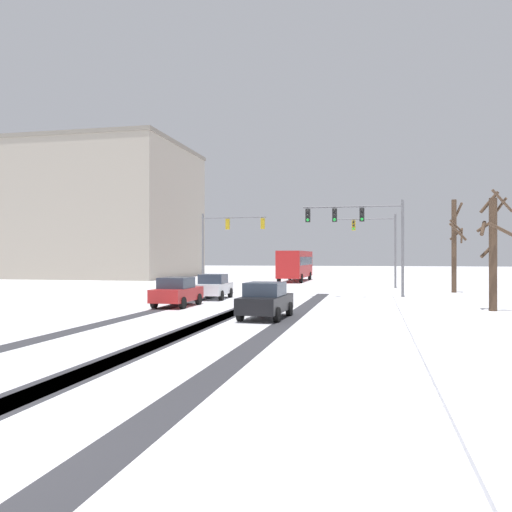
{
  "coord_description": "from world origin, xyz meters",
  "views": [
    {
      "loc": [
        6.32,
        -6.29,
        2.77
      ],
      "look_at": [
        0.0,
        22.21,
        2.8
      ],
      "focal_mm": 37.26,
      "sensor_mm": 36.0,
      "label": 1
    }
  ],
  "objects_px": {
    "traffic_signal_far_right": "(379,238)",
    "traffic_signal_near_right": "(362,226)",
    "car_black_third": "(266,300)",
    "office_building_far_left_block": "(80,213)",
    "bare_tree_sidewalk_far": "(455,243)",
    "bus_oncoming": "(295,263)",
    "car_white_lead": "(214,286)",
    "traffic_signal_far_left": "(224,235)",
    "bare_tree_sidewalk_mid": "(493,248)",
    "car_red_second": "(177,292)"
  },
  "relations": [
    {
      "from": "car_white_lead",
      "to": "car_black_third",
      "type": "bearing_deg",
      "value": -61.19
    },
    {
      "from": "traffic_signal_near_right",
      "to": "car_black_third",
      "type": "height_order",
      "value": "traffic_signal_near_right"
    },
    {
      "from": "traffic_signal_far_right",
      "to": "traffic_signal_near_right",
      "type": "height_order",
      "value": "same"
    },
    {
      "from": "bus_oncoming",
      "to": "traffic_signal_far_left",
      "type": "bearing_deg",
      "value": -104.43
    },
    {
      "from": "traffic_signal_far_right",
      "to": "car_black_third",
      "type": "height_order",
      "value": "traffic_signal_far_right"
    },
    {
      "from": "car_white_lead",
      "to": "bus_oncoming",
      "type": "relative_size",
      "value": 0.38
    },
    {
      "from": "car_black_third",
      "to": "office_building_far_left_block",
      "type": "relative_size",
      "value": 0.14
    },
    {
      "from": "traffic_signal_far_left",
      "to": "traffic_signal_near_right",
      "type": "bearing_deg",
      "value": -34.23
    },
    {
      "from": "bus_oncoming",
      "to": "bare_tree_sidewalk_far",
      "type": "relative_size",
      "value": 1.54
    },
    {
      "from": "bare_tree_sidewalk_far",
      "to": "office_building_far_left_block",
      "type": "xyz_separation_m",
      "value": [
        -45.49,
        22.84,
        5.0
      ]
    },
    {
      "from": "office_building_far_left_block",
      "to": "traffic_signal_near_right",
      "type": "bearing_deg",
      "value": -37.85
    },
    {
      "from": "car_black_third",
      "to": "bare_tree_sidewalk_mid",
      "type": "height_order",
      "value": "bare_tree_sidewalk_mid"
    },
    {
      "from": "traffic_signal_near_right",
      "to": "car_red_second",
      "type": "relative_size",
      "value": 1.61
    },
    {
      "from": "car_red_second",
      "to": "car_white_lead",
      "type": "bearing_deg",
      "value": 85.34
    },
    {
      "from": "bus_oncoming",
      "to": "office_building_far_left_block",
      "type": "relative_size",
      "value": 0.37
    },
    {
      "from": "traffic_signal_far_right",
      "to": "traffic_signal_far_left",
      "type": "relative_size",
      "value": 1.0
    },
    {
      "from": "bare_tree_sidewalk_mid",
      "to": "car_red_second",
      "type": "bearing_deg",
      "value": -175.71
    },
    {
      "from": "car_red_second",
      "to": "bare_tree_sidewalk_far",
      "type": "bearing_deg",
      "value": 42.55
    },
    {
      "from": "traffic_signal_near_right",
      "to": "bare_tree_sidewalk_far",
      "type": "relative_size",
      "value": 0.93
    },
    {
      "from": "traffic_signal_near_right",
      "to": "traffic_signal_far_right",
      "type": "bearing_deg",
      "value": 84.12
    },
    {
      "from": "traffic_signal_near_right",
      "to": "traffic_signal_far_left",
      "type": "height_order",
      "value": "same"
    },
    {
      "from": "car_white_lead",
      "to": "bare_tree_sidewalk_far",
      "type": "distance_m",
      "value": 19.3
    },
    {
      "from": "bare_tree_sidewalk_mid",
      "to": "office_building_far_left_block",
      "type": "xyz_separation_m",
      "value": [
        -45.33,
        36.96,
        5.6
      ]
    },
    {
      "from": "traffic_signal_far_right",
      "to": "bus_oncoming",
      "type": "distance_m",
      "value": 14.62
    },
    {
      "from": "traffic_signal_far_right",
      "to": "office_building_far_left_block",
      "type": "height_order",
      "value": "office_building_far_left_block"
    },
    {
      "from": "bus_oncoming",
      "to": "bare_tree_sidewalk_mid",
      "type": "relative_size",
      "value": 1.79
    },
    {
      "from": "traffic_signal_near_right",
      "to": "bus_oncoming",
      "type": "height_order",
      "value": "traffic_signal_near_right"
    },
    {
      "from": "car_white_lead",
      "to": "office_building_far_left_block",
      "type": "distance_m",
      "value": 44.58
    },
    {
      "from": "car_black_third",
      "to": "bare_tree_sidewalk_mid",
      "type": "xyz_separation_m",
      "value": [
        10.66,
        5.75,
        2.4
      ]
    },
    {
      "from": "car_white_lead",
      "to": "bus_oncoming",
      "type": "height_order",
      "value": "bus_oncoming"
    },
    {
      "from": "traffic_signal_far_right",
      "to": "traffic_signal_near_right",
      "type": "distance_m",
      "value": 12.17
    },
    {
      "from": "car_red_second",
      "to": "car_black_third",
      "type": "relative_size",
      "value": 0.98
    },
    {
      "from": "car_black_third",
      "to": "traffic_signal_near_right",
      "type": "bearing_deg",
      "value": 72.75
    },
    {
      "from": "car_red_second",
      "to": "bare_tree_sidewalk_mid",
      "type": "xyz_separation_m",
      "value": [
        16.59,
        1.24,
        2.4
      ]
    },
    {
      "from": "bare_tree_sidewalk_mid",
      "to": "traffic_signal_far_right",
      "type": "bearing_deg",
      "value": 106.02
    },
    {
      "from": "bare_tree_sidewalk_far",
      "to": "traffic_signal_far_left",
      "type": "bearing_deg",
      "value": 177.47
    },
    {
      "from": "bare_tree_sidewalk_far",
      "to": "office_building_far_left_block",
      "type": "bearing_deg",
      "value": 153.34
    },
    {
      "from": "traffic_signal_near_right",
      "to": "bus_oncoming",
      "type": "distance_m",
      "value": 24.76
    },
    {
      "from": "car_white_lead",
      "to": "bare_tree_sidewalk_mid",
      "type": "relative_size",
      "value": 0.68
    },
    {
      "from": "car_red_second",
      "to": "office_building_far_left_block",
      "type": "xyz_separation_m",
      "value": [
        -28.75,
        38.2,
        8.0
      ]
    },
    {
      "from": "bare_tree_sidewalk_far",
      "to": "office_building_far_left_block",
      "type": "relative_size",
      "value": 0.24
    },
    {
      "from": "traffic_signal_far_left",
      "to": "bare_tree_sidewalk_mid",
      "type": "distance_m",
      "value": 23.8
    },
    {
      "from": "traffic_signal_far_left",
      "to": "traffic_signal_far_right",
      "type": "bearing_deg",
      "value": 17.5
    },
    {
      "from": "traffic_signal_far_right",
      "to": "bare_tree_sidewalk_mid",
      "type": "height_order",
      "value": "traffic_signal_far_right"
    },
    {
      "from": "bus_oncoming",
      "to": "bare_tree_sidewalk_far",
      "type": "height_order",
      "value": "bare_tree_sidewalk_far"
    },
    {
      "from": "traffic_signal_far_left",
      "to": "bare_tree_sidewalk_mid",
      "type": "relative_size",
      "value": 1.05
    },
    {
      "from": "traffic_signal_far_left",
      "to": "bare_tree_sidewalk_far",
      "type": "relative_size",
      "value": 0.91
    },
    {
      "from": "car_white_lead",
      "to": "bare_tree_sidewalk_far",
      "type": "height_order",
      "value": "bare_tree_sidewalk_far"
    },
    {
      "from": "traffic_signal_far_right",
      "to": "traffic_signal_near_right",
      "type": "xyz_separation_m",
      "value": [
        -1.25,
        -12.1,
        0.43
      ]
    },
    {
      "from": "car_white_lead",
      "to": "bare_tree_sidewalk_far",
      "type": "relative_size",
      "value": 0.58
    }
  ]
}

